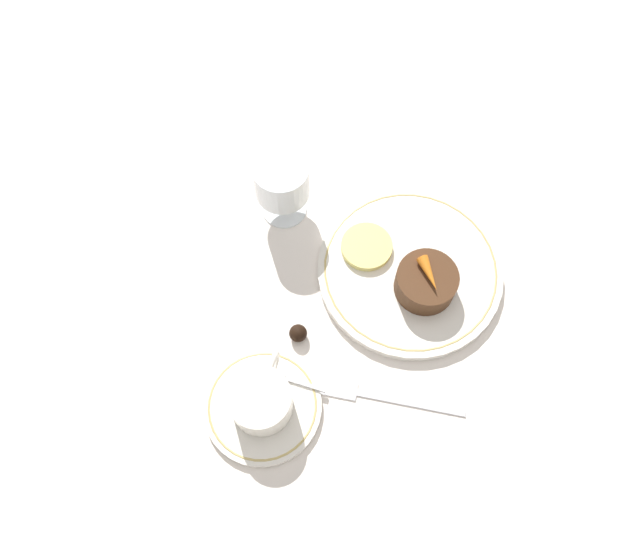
# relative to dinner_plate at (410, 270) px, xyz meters

# --- Properties ---
(ground_plane) EXTENTS (3.00, 3.00, 0.00)m
(ground_plane) POSITION_rel_dinner_plate_xyz_m (-0.04, 0.02, -0.01)
(ground_plane) COLOR white
(dinner_plate) EXTENTS (0.25, 0.25, 0.01)m
(dinner_plate) POSITION_rel_dinner_plate_xyz_m (0.00, 0.00, 0.00)
(dinner_plate) COLOR white
(dinner_plate) RESTS_ON ground_plane
(saucer) EXTENTS (0.15, 0.15, 0.01)m
(saucer) POSITION_rel_dinner_plate_xyz_m (-0.24, 0.13, -0.00)
(saucer) COLOR white
(saucer) RESTS_ON ground_plane
(coffee_cup) EXTENTS (0.10, 0.08, 0.05)m
(coffee_cup) POSITION_rel_dinner_plate_xyz_m (-0.24, 0.13, 0.03)
(coffee_cup) COLOR white
(coffee_cup) RESTS_ON saucer
(spoon) EXTENTS (0.02, 0.11, 0.00)m
(spoon) POSITION_rel_dinner_plate_xyz_m (-0.19, 0.13, 0.00)
(spoon) COLOR silver
(spoon) RESTS_ON saucer
(wine_glass) EXTENTS (0.08, 0.08, 0.11)m
(wine_glass) POSITION_rel_dinner_plate_xyz_m (0.05, 0.20, 0.06)
(wine_glass) COLOR silver
(wine_glass) RESTS_ON ground_plane
(fork) EXTENTS (0.03, 0.19, 0.01)m
(fork) POSITION_rel_dinner_plate_xyz_m (-0.18, 0.00, -0.01)
(fork) COLOR silver
(fork) RESTS_ON ground_plane
(dessert_cake) EXTENTS (0.08, 0.08, 0.04)m
(dessert_cake) POSITION_rel_dinner_plate_xyz_m (-0.02, -0.02, 0.03)
(dessert_cake) COLOR #4C2D19
(dessert_cake) RESTS_ON dinner_plate
(carrot_garnish) EXTENTS (0.05, 0.04, 0.02)m
(carrot_garnish) POSITION_rel_dinner_plate_xyz_m (-0.02, -0.02, 0.05)
(carrot_garnish) COLOR orange
(carrot_garnish) RESTS_ON dessert_cake
(pineapple_slice) EXTENTS (0.07, 0.07, 0.01)m
(pineapple_slice) POSITION_rel_dinner_plate_xyz_m (0.01, 0.07, 0.01)
(pineapple_slice) COLOR #EFE075
(pineapple_slice) RESTS_ON dinner_plate
(chocolate_truffle) EXTENTS (0.02, 0.02, 0.02)m
(chocolate_truffle) POSITION_rel_dinner_plate_xyz_m (-0.13, 0.12, 0.00)
(chocolate_truffle) COLOR black
(chocolate_truffle) RESTS_ON ground_plane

